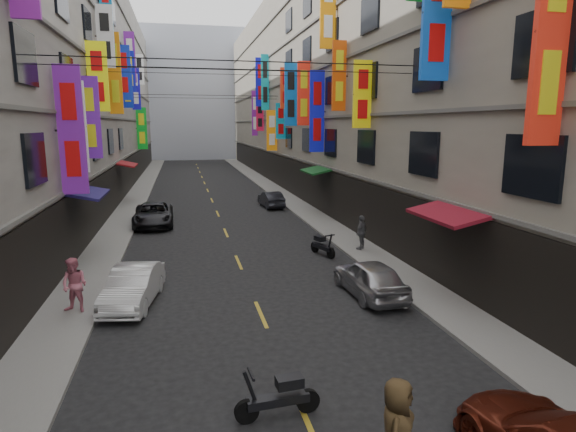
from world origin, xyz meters
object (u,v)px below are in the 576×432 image
pedestrian_crossing (397,431)px  car_left_mid (133,286)px  pedestrian_rfar (362,232)px  pedestrian_lfar (75,285)px  car_right_mid (370,278)px  car_left_far (154,215)px  car_right_far (271,199)px  scooter_far_right (322,246)px  scooter_crossing (279,397)px

pedestrian_crossing → car_left_mid: bearing=61.0°
pedestrian_rfar → pedestrian_lfar: bearing=-17.8°
car_right_mid → pedestrian_rfar: bearing=-111.0°
car_left_far → car_right_far: bearing=31.1°
car_left_far → pedestrian_crossing: bearing=-78.1°
car_right_mid → pedestrian_crossing: bearing=68.0°
scooter_far_right → pedestrian_rfar: (1.98, 0.21, 0.50)m
car_left_mid → car_left_far: 13.07m
car_left_mid → pedestrian_lfar: size_ratio=2.22×
scooter_crossing → car_right_mid: 7.78m
scooter_far_right → pedestrian_crossing: 14.28m
scooter_crossing → car_left_far: (-3.48, 20.30, 0.23)m
scooter_far_right → car_right_mid: (0.10, -5.47, 0.21)m
scooter_crossing → car_left_mid: car_left_mid is taller
car_right_far → pedestrian_crossing: size_ratio=1.92×
pedestrian_lfar → pedestrian_rfar: size_ratio=1.06×
car_right_mid → pedestrian_crossing: (-2.97, -8.51, 0.27)m
pedestrian_lfar → pedestrian_crossing: 11.09m
scooter_crossing → car_right_mid: (4.52, 6.33, 0.21)m
pedestrian_lfar → pedestrian_rfar: 12.74m
car_left_mid → pedestrian_crossing: bearing=-52.2°
pedestrian_crossing → scooter_far_right: bearing=21.2°
car_left_mid → scooter_far_right: bearing=39.7°
car_left_far → car_right_mid: 16.10m
car_left_far → car_right_mid: size_ratio=1.26×
scooter_far_right → car_right_mid: car_right_mid is taller
car_right_far → pedestrian_rfar: size_ratio=2.16×
car_left_mid → car_right_mid: bearing=3.2°
car_left_far → pedestrian_crossing: pedestrian_crossing is taller
car_left_far → pedestrian_crossing: (5.03, -22.48, 0.25)m
scooter_far_right → car_left_far: bearing=-65.2°
scooter_crossing → car_left_far: 20.60m
car_left_mid → pedestrian_crossing: 10.67m
scooter_crossing → pedestrian_crossing: (1.54, -2.18, 0.48)m
car_left_mid → car_left_far: car_left_far is taller
car_left_far → pedestrian_crossing: size_ratio=2.63×
car_right_mid → car_left_far: bearing=-62.9°
scooter_far_right → car_left_far: (-7.90, 8.50, 0.23)m
car_right_far → car_right_mid: bearing=85.5°
scooter_far_right → pedestrian_rfar: pedestrian_rfar is taller
car_right_mid → pedestrian_lfar: size_ratio=2.21×
car_left_far → pedestrian_lfar: size_ratio=2.79×
scooter_crossing → pedestrian_crossing: bearing=-149.3°
scooter_crossing → car_left_mid: size_ratio=0.47×
scooter_far_right → car_right_far: bearing=-108.5°
scooter_far_right → scooter_crossing: bearing=51.4°
pedestrian_rfar → pedestrian_crossing: pedestrian_crossing is taller
scooter_far_right → pedestrian_crossing: size_ratio=0.95×
scooter_far_right → car_right_far: car_right_far is taller
car_right_mid → pedestrian_rfar: size_ratio=2.34×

